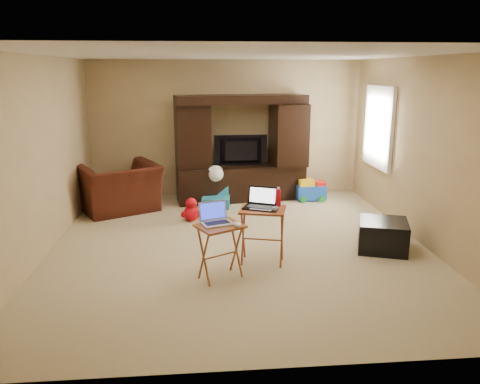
{
  "coord_description": "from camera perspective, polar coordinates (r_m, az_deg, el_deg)",
  "views": [
    {
      "loc": [
        -0.51,
        -5.98,
        2.32
      ],
      "look_at": [
        0.0,
        -0.2,
        0.8
      ],
      "focal_mm": 35.0,
      "sensor_mm": 36.0,
      "label": 1
    }
  ],
  "objects": [
    {
      "name": "child_rocker",
      "position": [
        8.12,
        -2.96,
        0.34
      ],
      "size": [
        0.53,
        0.58,
        0.62
      ],
      "primitive_type": null,
      "rotation": [
        0.0,
        0.0,
        -0.11
      ],
      "color": "teal",
      "rests_on": "floor"
    },
    {
      "name": "water_bottle",
      "position": [
        5.72,
        4.68,
        -0.72
      ],
      "size": [
        0.07,
        0.07,
        0.21
      ],
      "primitive_type": "cylinder",
      "color": "red",
      "rests_on": "tray_table_right"
    },
    {
      "name": "plush_toy",
      "position": [
        7.41,
        -5.95,
        -2.11
      ],
      "size": [
        0.34,
        0.29,
        0.38
      ],
      "primitive_type": null,
      "color": "red",
      "rests_on": "floor"
    },
    {
      "name": "ottoman",
      "position": [
        6.49,
        17.0,
        -5.07
      ],
      "size": [
        0.78,
        0.78,
        0.4
      ],
      "primitive_type": "cube",
      "rotation": [
        0.0,
        0.0,
        -0.32
      ],
      "color": "black",
      "rests_on": "floor"
    },
    {
      "name": "mouse_left",
      "position": [
        5.17,
        -0.32,
        -3.97
      ],
      "size": [
        0.12,
        0.15,
        0.05
      ],
      "primitive_type": "ellipsoid",
      "rotation": [
        0.0,
        0.0,
        0.3
      ],
      "color": "white",
      "rests_on": "tray_table_left"
    },
    {
      "name": "mouse_right",
      "position": [
        5.54,
        4.3,
        -2.07
      ],
      "size": [
        0.13,
        0.16,
        0.06
      ],
      "primitive_type": "ellipsoid",
      "rotation": [
        0.0,
        0.0,
        -0.29
      ],
      "color": "#3B3B40",
      "rests_on": "tray_table_right"
    },
    {
      "name": "tray_table_left",
      "position": [
        5.35,
        -2.42,
        -7.3
      ],
      "size": [
        0.62,
        0.58,
        0.64
      ],
      "primitive_type": "cube",
      "rotation": [
        0.0,
        0.0,
        0.5
      ],
      "color": "#A25627",
      "rests_on": "floor"
    },
    {
      "name": "television",
      "position": [
        8.41,
        0.15,
        5.02
      ],
      "size": [
        0.97,
        0.16,
        0.55
      ],
      "primitive_type": "imported",
      "rotation": [
        0.0,
        0.0,
        3.17
      ],
      "color": "black",
      "rests_on": "entertainment_center"
    },
    {
      "name": "recliner",
      "position": [
        8.1,
        -14.47,
        0.5
      ],
      "size": [
        1.59,
        1.52,
        0.8
      ],
      "primitive_type": "imported",
      "rotation": [
        0.0,
        0.0,
        3.62
      ],
      "color": "#42160E",
      "rests_on": "floor"
    },
    {
      "name": "wall_back",
      "position": [
        8.81,
        -1.72,
        7.7
      ],
      "size": [
        5.0,
        0.0,
        5.0
      ],
      "primitive_type": "plane",
      "rotation": [
        1.57,
        0.0,
        0.0
      ],
      "color": "tan",
      "rests_on": "ground"
    },
    {
      "name": "laptop_right",
      "position": [
        5.62,
        2.38,
        -0.82
      ],
      "size": [
        0.45,
        0.42,
        0.24
      ],
      "primitive_type": "cube",
      "rotation": [
        0.0,
        0.0,
        -0.41
      ],
      "color": "black",
      "rests_on": "tray_table_right"
    },
    {
      "name": "window_frame",
      "position": [
        8.14,
        16.52,
        7.6
      ],
      "size": [
        0.06,
        1.14,
        1.34
      ],
      "primitive_type": "cube",
      "color": "white",
      "rests_on": "ground"
    },
    {
      "name": "push_toy",
      "position": [
        8.63,
        8.64,
        0.29
      ],
      "size": [
        0.54,
        0.39,
        0.4
      ],
      "primitive_type": null,
      "rotation": [
        0.0,
        0.0,
        0.02
      ],
      "color": "blue",
      "rests_on": "floor"
    },
    {
      "name": "floor",
      "position": [
        6.43,
        -0.16,
        -6.46
      ],
      "size": [
        5.5,
        5.5,
        0.0
      ],
      "primitive_type": "plane",
      "color": "beige",
      "rests_on": "ground"
    },
    {
      "name": "window_pane",
      "position": [
        8.15,
        16.65,
        7.6
      ],
      "size": [
        0.0,
        1.2,
        1.2
      ],
      "primitive_type": "plane",
      "rotation": [
        1.57,
        0.0,
        -1.57
      ],
      "color": "white",
      "rests_on": "ground"
    },
    {
      "name": "wall_left",
      "position": [
        6.39,
        -23.17,
        3.86
      ],
      "size": [
        0.0,
        5.5,
        5.5
      ],
      "primitive_type": "plane",
      "rotation": [
        1.57,
        0.0,
        1.57
      ],
      "color": "tan",
      "rests_on": "ground"
    },
    {
      "name": "wall_right",
      "position": [
        6.78,
        21.46,
        4.59
      ],
      "size": [
        0.0,
        5.5,
        5.5
      ],
      "primitive_type": "plane",
      "rotation": [
        1.57,
        0.0,
        -1.57
      ],
      "color": "tan",
      "rests_on": "ground"
    },
    {
      "name": "ceiling",
      "position": [
        6.0,
        -0.18,
        16.41
      ],
      "size": [
        5.5,
        5.5,
        0.0
      ],
      "primitive_type": "plane",
      "rotation": [
        3.14,
        0.0,
        0.0
      ],
      "color": "silver",
      "rests_on": "ground"
    },
    {
      "name": "laptop_left",
      "position": [
        5.23,
        -2.82,
        -2.71
      ],
      "size": [
        0.41,
        0.37,
        0.24
      ],
      "primitive_type": "cube",
      "rotation": [
        0.0,
        0.0,
        0.34
      ],
      "color": "#A7A6AB",
      "rests_on": "tray_table_left"
    },
    {
      "name": "entertainment_center",
      "position": [
        8.44,
        0.12,
        5.33
      ],
      "size": [
        2.38,
        0.9,
        1.9
      ],
      "primitive_type": "cube",
      "rotation": [
        0.0,
        0.0,
        0.14
      ],
      "color": "black",
      "rests_on": "floor"
    },
    {
      "name": "wall_front",
      "position": [
        3.44,
        3.78,
        -3.47
      ],
      "size": [
        5.0,
        0.0,
        5.0
      ],
      "primitive_type": "plane",
      "rotation": [
        -1.57,
        0.0,
        0.0
      ],
      "color": "tan",
      "rests_on": "ground"
    },
    {
      "name": "tray_table_right",
      "position": [
        5.75,
        2.75,
        -5.37
      ],
      "size": [
        0.63,
        0.55,
        0.7
      ],
      "primitive_type": "cube",
      "rotation": [
        0.0,
        0.0,
        -0.25
      ],
      "color": "brown",
      "rests_on": "floor"
    }
  ]
}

